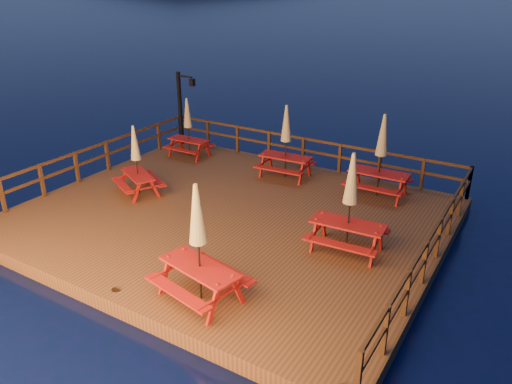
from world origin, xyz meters
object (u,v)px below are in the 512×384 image
(lamp_post, at_px, (183,102))
(picnic_table_2, at_px, (350,202))
(picnic_table_0, at_px, (198,242))
(picnic_table_1, at_px, (188,127))

(lamp_post, bearing_deg, picnic_table_2, -27.43)
(picnic_table_0, bearing_deg, lamp_post, 142.29)
(picnic_table_1, xyz_separation_m, picnic_table_2, (8.08, -3.67, 0.20))
(picnic_table_0, relative_size, picnic_table_2, 1.02)
(picnic_table_0, xyz_separation_m, picnic_table_2, (1.95, 3.63, -0.03))
(picnic_table_0, bearing_deg, picnic_table_1, 141.56)
(lamp_post, xyz_separation_m, picnic_table_2, (9.19, -4.77, -0.40))
(picnic_table_2, bearing_deg, picnic_table_0, -121.82)
(lamp_post, relative_size, picnic_table_1, 1.30)
(picnic_table_0, xyz_separation_m, picnic_table_1, (-6.13, 7.30, -0.23))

